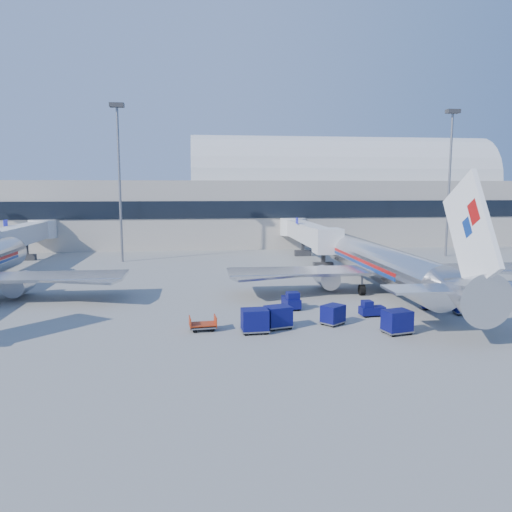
{
  "coord_description": "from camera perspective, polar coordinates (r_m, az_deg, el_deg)",
  "views": [
    {
      "loc": [
        -8.94,
        -44.19,
        10.75
      ],
      "look_at": [
        -3.06,
        6.0,
        3.83
      ],
      "focal_mm": 35.0,
      "sensor_mm": 36.0,
      "label": 1
    }
  ],
  "objects": [
    {
      "name": "cart_train_a",
      "position": [
        40.14,
        8.79,
        -6.59
      ],
      "size": [
        2.24,
        2.17,
        1.57
      ],
      "rotation": [
        0.0,
        0.0,
        0.67
      ],
      "color": "#0A0B4C",
      "rests_on": "ground"
    },
    {
      "name": "jetbridge_mid",
      "position": [
        79.5,
        -25.36,
        2.13
      ],
      "size": [
        4.4,
        27.5,
        6.25
      ],
      "color": "silver",
      "rests_on": "ground"
    },
    {
      "name": "cart_train_b",
      "position": [
        38.65,
        2.55,
        -6.93
      ],
      "size": [
        2.3,
        1.98,
        1.74
      ],
      "rotation": [
        0.0,
        0.0,
        0.27
      ],
      "color": "#0A0B4C",
      "rests_on": "ground"
    },
    {
      "name": "airliner_main",
      "position": [
        52.84,
        14.4,
        -0.96
      ],
      "size": [
        32.0,
        37.26,
        12.07
      ],
      "color": "silver",
      "rests_on": "ground"
    },
    {
      "name": "barrier_near",
      "position": [
        54.46,
        23.17,
        -3.74
      ],
      "size": [
        3.0,
        0.55,
        0.9
      ],
      "primitive_type": "cube",
      "color": "#9E9E96",
      "rests_on": "ground"
    },
    {
      "name": "tug_left",
      "position": [
        44.87,
        4.06,
        -5.12
      ],
      "size": [
        1.41,
        2.54,
        1.6
      ],
      "rotation": [
        0.0,
        0.0,
        1.65
      ],
      "color": "#0A0B4C",
      "rests_on": "ground"
    },
    {
      "name": "cart_train_c",
      "position": [
        37.43,
        -0.14,
        -7.36
      ],
      "size": [
        2.13,
        1.67,
        1.81
      ],
      "rotation": [
        0.0,
        0.0,
        0.05
      ],
      "color": "#0A0B4C",
      "rests_on": "ground"
    },
    {
      "name": "ground",
      "position": [
        46.35,
        4.64,
        -5.63
      ],
      "size": [
        260.0,
        260.0,
        0.0
      ],
      "primitive_type": "plane",
      "color": "gray",
      "rests_on": "ground"
    },
    {
      "name": "mast_west",
      "position": [
        75.12,
        -15.41,
        10.61
      ],
      "size": [
        2.0,
        1.2,
        22.6
      ],
      "color": "slate",
      "rests_on": "ground"
    },
    {
      "name": "cart_solo_near",
      "position": [
        38.66,
        15.82,
        -7.19
      ],
      "size": [
        2.31,
        1.95,
        1.77
      ],
      "rotation": [
        0.0,
        0.0,
        0.23
      ],
      "color": "#0A0B4C",
      "rests_on": "ground"
    },
    {
      "name": "tug_lead",
      "position": [
        43.34,
        13.01,
        -5.93
      ],
      "size": [
        2.14,
        1.19,
        1.35
      ],
      "rotation": [
        0.0,
        0.0,
        0.08
      ],
      "color": "#0A0B4C",
      "rests_on": "ground"
    },
    {
      "name": "jetbridge_near",
      "position": [
        77.11,
        5.73,
        2.69
      ],
      "size": [
        4.4,
        27.5,
        6.25
      ],
      "color": "silver",
      "rests_on": "ground"
    },
    {
      "name": "tug_right",
      "position": [
        47.23,
        19.64,
        -4.98
      ],
      "size": [
        2.51,
        1.8,
        1.47
      ],
      "rotation": [
        0.0,
        0.0,
        -0.33
      ],
      "color": "#0A0B4C",
      "rests_on": "ground"
    },
    {
      "name": "cart_open_red",
      "position": [
        38.39,
        -6.06,
        -7.9
      ],
      "size": [
        2.15,
        1.61,
        0.54
      ],
      "rotation": [
        0.0,
        0.0,
        0.1
      ],
      "color": "slate",
      "rests_on": "ground"
    },
    {
      "name": "terminal",
      "position": [
        100.31,
        -9.4,
        5.86
      ],
      "size": [
        170.0,
        28.15,
        21.0
      ],
      "color": "#B2AA9E",
      "rests_on": "ground"
    },
    {
      "name": "mast_east",
      "position": [
        83.89,
        21.32,
        10.04
      ],
      "size": [
        2.0,
        1.2,
        22.6
      ],
      "color": "slate",
      "rests_on": "ground"
    },
    {
      "name": "cart_solo_far",
      "position": [
        46.37,
        22.73,
        -5.2
      ],
      "size": [
        1.91,
        1.58,
        1.5
      ],
      "rotation": [
        0.0,
        0.0,
        -0.18
      ],
      "color": "#0A0B4C",
      "rests_on": "ground"
    },
    {
      "name": "barrier_mid",
      "position": [
        56.17,
        26.09,
        -3.57
      ],
      "size": [
        3.0,
        0.55,
        0.9
      ],
      "primitive_type": "cube",
      "color": "#9E9E96",
      "rests_on": "ground"
    }
  ]
}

